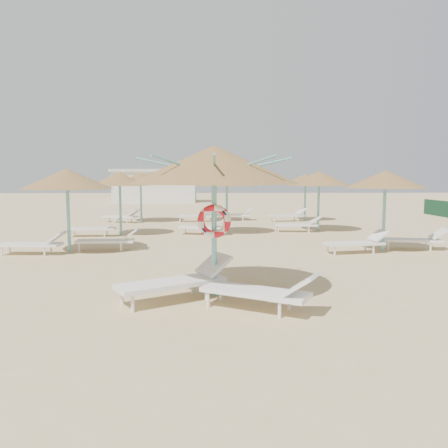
{
  "coord_description": "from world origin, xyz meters",
  "views": [
    {
      "loc": [
        -0.4,
        -9.12,
        2.44
      ],
      "look_at": [
        -0.1,
        1.58,
        1.3
      ],
      "focal_mm": 35.0,
      "sensor_mm": 36.0,
      "label": 1
    }
  ],
  "objects": [
    {
      "name": "main_palapa",
      "position": [
        -0.35,
        -0.26,
        2.69
      ],
      "size": [
        3.45,
        3.45,
        3.09
      ],
      "color": "#6BB7B9",
      "rests_on": "ground"
    },
    {
      "name": "service_hut",
      "position": [
        -6.0,
        35.0,
        1.64
      ],
      "size": [
        8.4,
        4.4,
        3.25
      ],
      "color": "silver",
      "rests_on": "ground"
    },
    {
      "name": "lounger_main_a",
      "position": [
        -1.06,
        -0.57,
        0.4
      ],
      "size": [
        2.36,
        1.78,
        0.85
      ],
      "rotation": [
        0.0,
        0.0,
        0.53
      ],
      "color": "white",
      "rests_on": "ground"
    },
    {
      "name": "lounger_main_b",
      "position": [
        0.52,
        -1.32,
        0.37
      ],
      "size": [
        2.2,
        1.6,
        0.78
      ],
      "rotation": [
        0.0,
        0.0,
        -0.5
      ],
      "color": "white",
      "rests_on": "ground"
    },
    {
      "name": "ground",
      "position": [
        0.0,
        0.0,
        0.0
      ],
      "size": [
        120.0,
        120.0,
        0.0
      ],
      "primitive_type": "plane",
      "color": "tan",
      "rests_on": "ground"
    },
    {
      "name": "palapa_field",
      "position": [
        1.21,
        9.72,
        2.31
      ],
      "size": [
        20.03,
        13.63,
        2.73
      ],
      "color": "#6BB7B9",
      "rests_on": "ground"
    }
  ]
}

